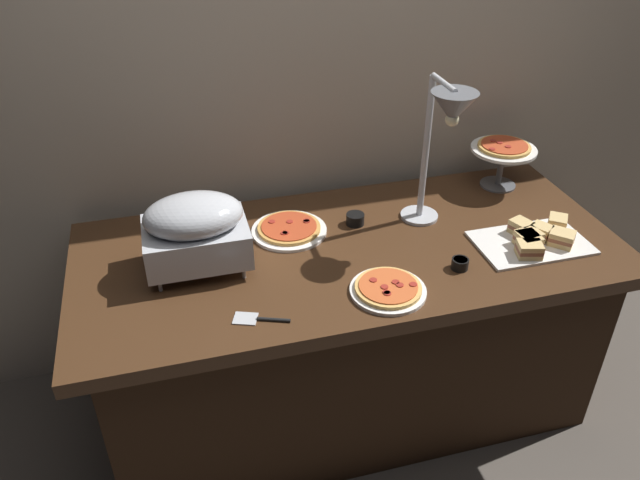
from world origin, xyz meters
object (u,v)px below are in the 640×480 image
Objects in this scene: sauce_cup_far at (460,263)px; serving_spatula at (259,319)px; pizza_plate_raised_stand at (503,153)px; sauce_cup_near at (355,219)px; chafing_dish at (195,229)px; sandwich_platter at (535,239)px; pizza_plate_center at (388,289)px; heat_lamp at (447,122)px; pizza_plate_front at (289,229)px.

serving_spatula is at bearing -173.06° from sauce_cup_far.
pizza_plate_raised_stand is 0.68m from sauce_cup_near.
chafing_dish is 0.38m from serving_spatula.
pizza_plate_raised_stand is 4.55× the size of sauce_cup_far.
pizza_plate_raised_stand is 0.66× the size of sandwich_platter.
sandwich_platter is at bearing 11.67° from pizza_plate_center.
sauce_cup_far is 0.70m from serving_spatula.
pizza_plate_center is 0.61m from sandwich_platter.
pizza_plate_center is at bearing -167.79° from sauce_cup_far.
pizza_plate_center is 0.94× the size of pizza_plate_raised_stand.
sandwich_platter is (-0.09, -0.43, -0.12)m from pizza_plate_raised_stand.
sauce_cup_far is (-0.00, -0.21, -0.41)m from heat_lamp.
pizza_plate_center is (0.56, -0.29, -0.14)m from chafing_dish.
sauce_cup_far is at bearing -90.10° from heat_lamp.
sauce_cup_far is at bearing 12.21° from pizza_plate_center.
serving_spatula is at bearing -171.70° from sandwich_platter.
pizza_plate_front is 1.13× the size of pizza_plate_center.
sauce_cup_near is (0.03, 0.42, 0.01)m from pizza_plate_center.
sauce_cup_near is 1.19× the size of sauce_cup_far.
sauce_cup_near is (-0.25, 0.15, -0.41)m from heat_lamp.
serving_spatula is (-0.44, -0.44, -0.02)m from sauce_cup_near.
sandwich_platter is at bearing 11.20° from sauce_cup_far.
pizza_plate_center is at bearing -168.33° from sandwich_platter.
heat_lamp is at bearing -145.46° from pizza_plate_raised_stand.
heat_lamp is 8.22× the size of sauce_cup_near.
sandwich_platter is 6.89× the size of sauce_cup_far.
pizza_plate_front and pizza_plate_center have the same top height.
pizza_plate_raised_stand is 1.25m from serving_spatula.
chafing_dish is at bearing -167.92° from sauce_cup_near.
sauce_cup_near is at bearing 45.02° from serving_spatula.
sandwich_platter is (0.59, 0.12, 0.01)m from pizza_plate_center.
pizza_plate_front is 1.59× the size of serving_spatula.
pizza_plate_raised_stand is 0.46m from sandwich_platter.
pizza_plate_front is 4.81× the size of sauce_cup_far.
serving_spatula is at bearing -152.34° from pizza_plate_raised_stand.
sandwich_platter is (1.15, -0.17, -0.12)m from chafing_dish.
serving_spatula is (-0.42, -0.02, -0.01)m from pizza_plate_center.
sauce_cup_far is at bearing -55.37° from sauce_cup_near.
pizza_plate_raised_stand is at bearing 38.90° from pizza_plate_center.
sauce_cup_near is 0.44m from sauce_cup_far.
chafing_dish reaches higher than pizza_plate_center.
serving_spatula is at bearing -66.21° from chafing_dish.
pizza_plate_raised_stand reaches higher than sauce_cup_far.
pizza_plate_front is 4.05× the size of sauce_cup_near.
sauce_cup_far is (-0.32, -0.06, -0.00)m from sandwich_platter.
heat_lamp is 2.14× the size of pizza_plate_raised_stand.
chafing_dish is 5.86× the size of sauce_cup_far.
heat_lamp is 3.23× the size of serving_spatula.
heat_lamp reaches higher than pizza_plate_raised_stand.
pizza_plate_raised_stand reaches higher than serving_spatula.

